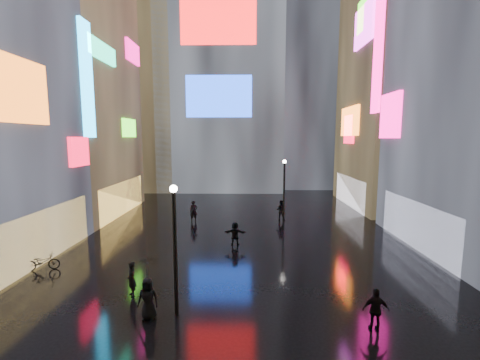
{
  "coord_description": "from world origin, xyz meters",
  "views": [
    {
      "loc": [
        0.26,
        -2.9,
        6.94
      ],
      "look_at": [
        0.0,
        12.0,
        5.0
      ],
      "focal_mm": 24.0,
      "sensor_mm": 36.0,
      "label": 1
    }
  ],
  "objects_px": {
    "lamp_far": "(284,187)",
    "pedestrian_3": "(376,310)",
    "lamp_near": "(175,243)",
    "bicycle": "(42,262)"
  },
  "relations": [
    {
      "from": "lamp_near",
      "to": "lamp_far",
      "type": "distance_m",
      "value": 15.56
    },
    {
      "from": "bicycle",
      "to": "lamp_near",
      "type": "bearing_deg",
      "value": -133.19
    },
    {
      "from": "lamp_near",
      "to": "pedestrian_3",
      "type": "distance_m",
      "value": 7.8
    },
    {
      "from": "lamp_far",
      "to": "pedestrian_3",
      "type": "distance_m",
      "value": 15.56
    },
    {
      "from": "lamp_near",
      "to": "pedestrian_3",
      "type": "xyz_separation_m",
      "value": [
        7.44,
        -0.94,
        -2.15
      ]
    },
    {
      "from": "lamp_far",
      "to": "bicycle",
      "type": "distance_m",
      "value": 17.48
    },
    {
      "from": "lamp_near",
      "to": "bicycle",
      "type": "distance_m",
      "value": 9.39
    },
    {
      "from": "pedestrian_3",
      "to": "lamp_near",
      "type": "bearing_deg",
      "value": -1.18
    },
    {
      "from": "lamp_near",
      "to": "lamp_far",
      "type": "height_order",
      "value": "same"
    },
    {
      "from": "lamp_far",
      "to": "pedestrian_3",
      "type": "relative_size",
      "value": 3.29
    }
  ]
}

